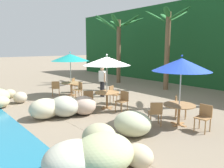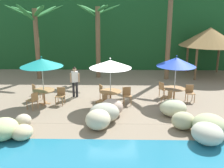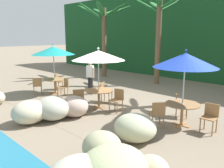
# 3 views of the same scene
# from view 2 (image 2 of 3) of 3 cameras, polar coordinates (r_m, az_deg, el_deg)

# --- Properties ---
(ground_plane) EXTENTS (120.00, 120.00, 0.00)m
(ground_plane) POSITION_cam_2_polar(r_m,az_deg,el_deg) (13.68, 0.21, -4.12)
(ground_plane) COLOR gray
(terrace_deck) EXTENTS (18.00, 5.20, 0.01)m
(terrace_deck) POSITION_cam_2_polar(r_m,az_deg,el_deg) (13.68, 0.21, -4.10)
(terrace_deck) COLOR gray
(terrace_deck) RESTS_ON ground
(foliage_backdrop) EXTENTS (28.00, 2.40, 6.00)m
(foliage_backdrop) POSITION_cam_2_polar(r_m,az_deg,el_deg) (21.93, 0.66, 11.45)
(foliage_backdrop) COLOR #194C23
(foliage_backdrop) RESTS_ON ground
(rock_seawall) EXTENTS (14.94, 3.76, 0.88)m
(rock_seawall) POSITION_cam_2_polar(r_m,az_deg,el_deg) (10.76, 1.66, -7.65)
(rock_seawall) COLOR beige
(rock_seawall) RESTS_ON ground
(umbrella_teal) EXTENTS (2.10, 2.10, 2.47)m
(umbrella_teal) POSITION_cam_2_polar(r_m,az_deg,el_deg) (13.43, -14.99, 4.51)
(umbrella_teal) COLOR silver
(umbrella_teal) RESTS_ON ground
(dining_table_teal) EXTENTS (1.10, 1.10, 0.74)m
(dining_table_teal) POSITION_cam_2_polar(r_m,az_deg,el_deg) (13.80, -14.54, -1.77)
(dining_table_teal) COLOR #A37547
(dining_table_teal) RESTS_ON ground
(chair_teal_seaward) EXTENTS (0.47, 0.48, 0.87)m
(chair_teal_seaward) POSITION_cam_2_polar(r_m,az_deg,el_deg) (13.61, -11.07, -2.26)
(chair_teal_seaward) COLOR #9E7042
(chair_teal_seaward) RESTS_ON ground
(chair_teal_inland) EXTENTS (0.60, 0.59, 0.87)m
(chair_teal_inland) POSITION_cam_2_polar(r_m,az_deg,el_deg) (14.56, -16.13, -1.39)
(chair_teal_inland) COLOR #9E7042
(chair_teal_inland) RESTS_ON ground
(chair_teal_left) EXTENTS (0.57, 0.57, 0.87)m
(chair_teal_left) POSITION_cam_2_polar(r_m,az_deg,el_deg) (13.19, -16.66, -3.22)
(chair_teal_left) COLOR #9E7042
(chair_teal_left) RESTS_ON ground
(umbrella_white) EXTENTS (2.07, 2.07, 2.43)m
(umbrella_white) POSITION_cam_2_polar(r_m,az_deg,el_deg) (12.80, -0.35, 4.35)
(umbrella_white) COLOR silver
(umbrella_white) RESTS_ON ground
(dining_table_white) EXTENTS (1.10, 1.10, 0.74)m
(dining_table_white) POSITION_cam_2_polar(r_m,az_deg,el_deg) (13.18, -0.34, -2.08)
(dining_table_white) COLOR #A37547
(dining_table_white) RESTS_ON ground
(chair_white_seaward) EXTENTS (0.47, 0.48, 0.87)m
(chair_white_seaward) POSITION_cam_2_polar(r_m,az_deg,el_deg) (13.41, 3.24, -2.25)
(chair_white_seaward) COLOR #9E7042
(chair_white_seaward) RESTS_ON ground
(chair_white_inland) EXTENTS (0.56, 0.56, 0.87)m
(chair_white_inland) POSITION_cam_2_polar(r_m,az_deg,el_deg) (13.94, -2.01, -1.53)
(chair_white_inland) COLOR #9E7042
(chair_white_inland) RESTS_ON ground
(chair_white_left) EXTENTS (0.58, 0.57, 0.87)m
(chair_white_left) POSITION_cam_2_polar(r_m,az_deg,el_deg) (12.48, -1.94, -3.62)
(chair_white_left) COLOR #9E7042
(chair_white_left) RESTS_ON ground
(umbrella_blue) EXTENTS (1.98, 1.98, 2.46)m
(umbrella_blue) POSITION_cam_2_polar(r_m,az_deg,el_deg) (13.69, 13.74, 4.67)
(umbrella_blue) COLOR silver
(umbrella_blue) RESTS_ON ground
(dining_table_blue) EXTENTS (1.10, 1.10, 0.74)m
(dining_table_blue) POSITION_cam_2_polar(r_m,az_deg,el_deg) (14.05, 13.34, -1.39)
(dining_table_blue) COLOR #A37547
(dining_table_blue) RESTS_ON ground
(chair_blue_seaward) EXTENTS (0.44, 0.45, 0.87)m
(chair_blue_seaward) POSITION_cam_2_polar(r_m,az_deg,el_deg) (14.39, 16.50, -1.62)
(chair_blue_seaward) COLOR #9E7042
(chair_blue_seaward) RESTS_ON ground
(chair_blue_inland) EXTENTS (0.57, 0.57, 0.87)m
(chair_blue_inland) POSITION_cam_2_polar(r_m,az_deg,el_deg) (14.65, 10.94, -0.94)
(chair_blue_inland) COLOR #9E7042
(chair_blue_inland) RESTS_ON ground
(chair_blue_left) EXTENTS (0.60, 0.59, 0.87)m
(chair_blue_left) POSITION_cam_2_polar(r_m,az_deg,el_deg) (13.31, 12.02, -2.72)
(chair_blue_left) COLOR #9E7042
(chair_blue_left) RESTS_ON ground
(palm_tree_nearest) EXTENTS (3.78, 3.76, 5.03)m
(palm_tree_nearest) POSITION_cam_2_polar(r_m,az_deg,el_deg) (18.70, -16.20, 11.85)
(palm_tree_nearest) COLOR brown
(palm_tree_nearest) RESTS_ON ground
(palm_tree_second) EXTENTS (2.93, 2.96, 5.06)m
(palm_tree_second) POSITION_cam_2_polar(r_m,az_deg,el_deg) (18.39, -3.07, 11.67)
(palm_tree_second) COLOR brown
(palm_tree_second) RESTS_ON ground
(palm_tree_third) EXTENTS (3.66, 3.55, 6.72)m
(palm_tree_third) POSITION_cam_2_polar(r_m,az_deg,el_deg) (18.22, 12.54, 14.95)
(palm_tree_third) COLOR brown
(palm_tree_third) RESTS_ON ground
(palapa_hut) EXTENTS (4.28, 4.28, 3.48)m
(palapa_hut) POSITION_cam_2_polar(r_m,az_deg,el_deg) (20.04, 20.47, 9.55)
(palapa_hut) COLOR brown
(palapa_hut) RESTS_ON ground
(waiter_in_white) EXTENTS (0.52, 0.33, 1.70)m
(waiter_in_white) POSITION_cam_2_polar(r_m,az_deg,el_deg) (14.47, -8.06, 0.93)
(waiter_in_white) COLOR #232328
(waiter_in_white) RESTS_ON ground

